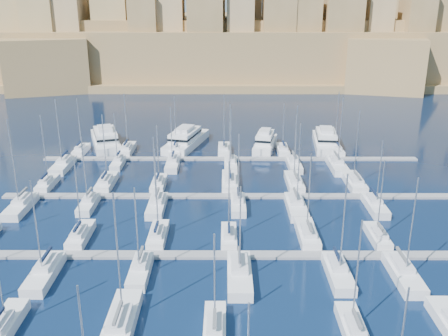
{
  "coord_description": "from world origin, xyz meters",
  "views": [
    {
      "loc": [
        -1.13,
        -74.94,
        35.33
      ],
      "look_at": [
        -1.36,
        6.0,
        7.07
      ],
      "focal_mm": 40.0,
      "sensor_mm": 36.0,
      "label": 1
    }
  ],
  "objects_px": {
    "motor_yacht_c": "(265,142)",
    "motor_yacht_b": "(186,139)",
    "sailboat_2": "(122,320)",
    "sailboat_4": "(353,328)",
    "motor_yacht_d": "(326,140)",
    "motor_yacht_a": "(106,139)"
  },
  "relations": [
    {
      "from": "motor_yacht_c",
      "to": "motor_yacht_b",
      "type": "bearing_deg",
      "value": 172.78
    },
    {
      "from": "sailboat_2",
      "to": "motor_yacht_c",
      "type": "xyz_separation_m",
      "value": [
        21.2,
        68.22,
        0.95
      ]
    },
    {
      "from": "sailboat_4",
      "to": "motor_yacht_c",
      "type": "relative_size",
      "value": 0.93
    },
    {
      "from": "motor_yacht_c",
      "to": "motor_yacht_d",
      "type": "xyz_separation_m",
      "value": [
        14.85,
        1.53,
        0.0
      ]
    },
    {
      "from": "motor_yacht_c",
      "to": "sailboat_2",
      "type": "bearing_deg",
      "value": -107.26
    },
    {
      "from": "sailboat_2",
      "to": "motor_yacht_d",
      "type": "height_order",
      "value": "sailboat_2"
    },
    {
      "from": "motor_yacht_a",
      "to": "motor_yacht_b",
      "type": "relative_size",
      "value": 1.0
    },
    {
      "from": "sailboat_2",
      "to": "sailboat_4",
      "type": "bearing_deg",
      "value": -2.58
    },
    {
      "from": "sailboat_4",
      "to": "motor_yacht_a",
      "type": "bearing_deg",
      "value": 121.17
    },
    {
      "from": "motor_yacht_a",
      "to": "motor_yacht_c",
      "type": "distance_m",
      "value": 39.08
    },
    {
      "from": "motor_yacht_d",
      "to": "motor_yacht_c",
      "type": "bearing_deg",
      "value": -174.12
    },
    {
      "from": "sailboat_2",
      "to": "motor_yacht_a",
      "type": "distance_m",
      "value": 72.89
    },
    {
      "from": "motor_yacht_c",
      "to": "motor_yacht_d",
      "type": "height_order",
      "value": "same"
    },
    {
      "from": "sailboat_2",
      "to": "motor_yacht_a",
      "type": "xyz_separation_m",
      "value": [
        -17.8,
        70.68,
        0.95
      ]
    },
    {
      "from": "motor_yacht_c",
      "to": "motor_yacht_a",
      "type": "bearing_deg",
      "value": 176.39
    },
    {
      "from": "sailboat_4",
      "to": "motor_yacht_a",
      "type": "height_order",
      "value": "sailboat_4"
    },
    {
      "from": "motor_yacht_a",
      "to": "motor_yacht_b",
      "type": "distance_m",
      "value": 19.73
    },
    {
      "from": "sailboat_4",
      "to": "motor_yacht_c",
      "type": "distance_m",
      "value": 69.52
    },
    {
      "from": "sailboat_2",
      "to": "motor_yacht_b",
      "type": "distance_m",
      "value": 70.69
    },
    {
      "from": "sailboat_2",
      "to": "motor_yacht_b",
      "type": "bearing_deg",
      "value": 88.43
    },
    {
      "from": "sailboat_4",
      "to": "motor_yacht_a",
      "type": "xyz_separation_m",
      "value": [
        -43.45,
        71.83,
        0.99
      ]
    },
    {
      "from": "sailboat_2",
      "to": "motor_yacht_d",
      "type": "bearing_deg",
      "value": 62.67
    }
  ]
}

